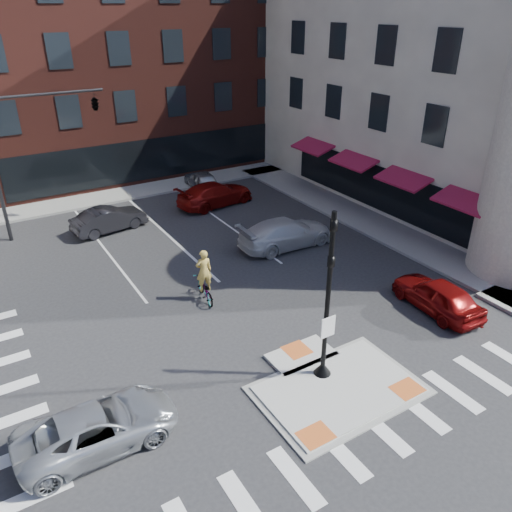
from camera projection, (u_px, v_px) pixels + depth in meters
ground at (329, 382)px, 16.94m from camera, size 120.00×120.00×0.00m
refuge_island at (334, 385)px, 16.72m from camera, size 5.40×4.65×0.13m
sidewalk_e at (365, 219)px, 29.54m from camera, size 3.00×24.00×0.15m
sidewalk_n at (164, 185)px, 35.02m from camera, size 26.00×3.00×0.15m
building_n at (107, 56)px, 39.12m from camera, size 24.40×18.40×15.50m
building_e at (486, 63)px, 32.08m from camera, size 21.90×23.90×17.70m
building_far_right at (105, 55)px, 59.46m from camera, size 12.00×12.00×12.00m
signal_pole at (326, 319)px, 16.17m from camera, size 0.60×0.60×5.98m
mast_arm_signal at (68, 116)px, 26.19m from camera, size 6.10×2.24×8.00m
silver_suv at (98, 427)px, 14.29m from camera, size 4.62×2.13×1.28m
red_sedan at (437, 295)px, 20.65m from camera, size 1.94×4.21×1.40m
white_pickup at (286, 233)px, 26.14m from camera, size 5.24×2.27×1.50m
bg_car_dark at (109, 219)px, 27.96m from camera, size 4.33×2.08×1.37m
bg_car_silver at (202, 180)px, 34.17m from camera, size 1.96×4.07×1.34m
bg_car_red at (215, 194)px, 31.53m from camera, size 5.30×2.73×1.47m
cyclist at (204, 283)px, 21.33m from camera, size 0.93×1.99×2.37m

